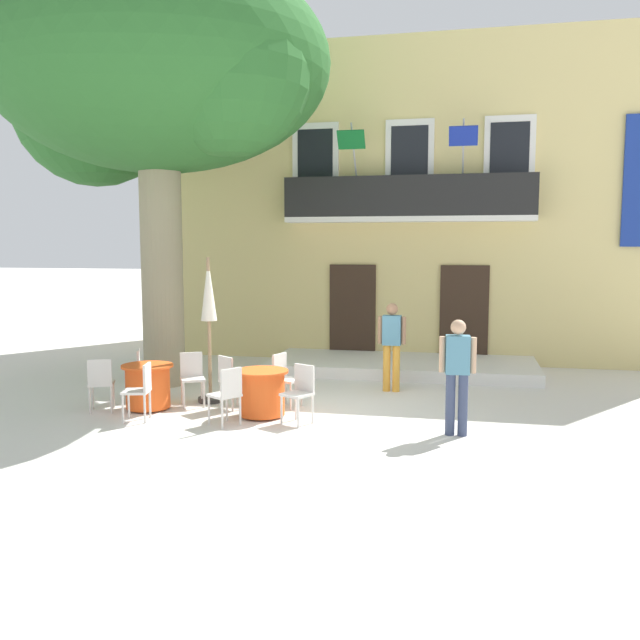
# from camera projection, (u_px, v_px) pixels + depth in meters

# --- Properties ---
(ground_plane) EXTENTS (120.00, 120.00, 0.00)m
(ground_plane) POSITION_uv_depth(u_px,v_px,m) (323.00, 411.00, 11.25)
(ground_plane) COLOR silver
(building_facade) EXTENTS (13.00, 5.09, 7.50)m
(building_facade) POSITION_uv_depth(u_px,v_px,m) (415.00, 207.00, 17.41)
(building_facade) COLOR #DBC67F
(building_facade) RESTS_ON ground
(entrance_step_platform) EXTENTS (5.75, 2.39, 0.25)m
(entrance_step_platform) POSITION_uv_depth(u_px,v_px,m) (402.00, 366.00, 14.73)
(entrance_step_platform) COLOR silver
(entrance_step_platform) RESTS_ON ground
(plane_tree) EXTENTS (6.79, 5.96, 8.12)m
(plane_tree) POSITION_uv_depth(u_px,v_px,m) (153.00, 76.00, 12.81)
(plane_tree) COLOR gray
(plane_tree) RESTS_ON ground
(cafe_table_near_tree) EXTENTS (0.86, 0.86, 0.76)m
(cafe_table_near_tree) POSITION_uv_depth(u_px,v_px,m) (262.00, 393.00, 10.86)
(cafe_table_near_tree) COLOR #EA561E
(cafe_table_near_tree) RESTS_ON ground
(cafe_chair_near_tree_0) EXTENTS (0.56, 0.56, 0.91)m
(cafe_chair_near_tree_0) POSITION_uv_depth(u_px,v_px,m) (231.00, 378.00, 11.34)
(cafe_chair_near_tree_0) COLOR silver
(cafe_chair_near_tree_0) RESTS_ON ground
(cafe_chair_near_tree_1) EXTENTS (0.55, 0.55, 0.91)m
(cafe_chair_near_tree_1) POSITION_uv_depth(u_px,v_px,m) (227.00, 392.00, 10.26)
(cafe_chair_near_tree_1) COLOR silver
(cafe_chair_near_tree_1) RESTS_ON ground
(cafe_chair_near_tree_2) EXTENTS (0.54, 0.54, 0.91)m
(cafe_chair_near_tree_2) POSITION_uv_depth(u_px,v_px,m) (300.00, 390.00, 10.43)
(cafe_chair_near_tree_2) COLOR silver
(cafe_chair_near_tree_2) RESTS_ON ground
(cafe_chair_near_tree_3) EXTENTS (0.51, 0.51, 0.91)m
(cafe_chair_near_tree_3) POSITION_uv_depth(u_px,v_px,m) (285.00, 376.00, 11.51)
(cafe_chair_near_tree_3) COLOR silver
(cafe_chair_near_tree_3) RESTS_ON ground
(cafe_table_middle) EXTENTS (0.86, 0.86, 0.76)m
(cafe_table_middle) POSITION_uv_depth(u_px,v_px,m) (148.00, 386.00, 11.34)
(cafe_table_middle) COLOR #EA561E
(cafe_table_middle) RESTS_ON ground
(cafe_chair_middle_0) EXTENTS (0.53, 0.53, 0.91)m
(cafe_chair_middle_0) POSITION_uv_depth(u_px,v_px,m) (101.00, 381.00, 11.10)
(cafe_chair_middle_0) COLOR silver
(cafe_chair_middle_0) RESTS_ON ground
(cafe_chair_middle_1) EXTENTS (0.48, 0.48, 0.91)m
(cafe_chair_middle_1) POSITION_uv_depth(u_px,v_px,m) (141.00, 388.00, 10.58)
(cafe_chair_middle_1) COLOR silver
(cafe_chair_middle_1) RESTS_ON ground
(cafe_chair_middle_2) EXTENTS (0.54, 0.54, 0.91)m
(cafe_chair_middle_2) POSITION_uv_depth(u_px,v_px,m) (192.00, 375.00, 11.61)
(cafe_chair_middle_2) COLOR silver
(cafe_chair_middle_2) RESTS_ON ground
(cafe_chair_middle_3) EXTENTS (0.53, 0.53, 0.91)m
(cafe_chair_middle_3) POSITION_uv_depth(u_px,v_px,m) (145.00, 370.00, 12.04)
(cafe_chair_middle_3) COLOR silver
(cafe_chair_middle_3) RESTS_ON ground
(cafe_umbrella) EXTENTS (0.44, 0.44, 2.55)m
(cafe_umbrella) POSITION_uv_depth(u_px,v_px,m) (209.00, 308.00, 11.72)
(cafe_umbrella) COLOR #997A56
(cafe_umbrella) RESTS_ON ground
(pedestrian_near_entrance) EXTENTS (0.53, 0.22, 1.68)m
(pedestrian_near_entrance) POSITION_uv_depth(u_px,v_px,m) (392.00, 342.00, 12.65)
(pedestrian_near_entrance) COLOR gold
(pedestrian_near_entrance) RESTS_ON ground
(pedestrian_mid_plaza) EXTENTS (0.53, 0.25, 1.70)m
(pedestrian_mid_plaza) POSITION_uv_depth(u_px,v_px,m) (457.00, 370.00, 9.71)
(pedestrian_mid_plaza) COLOR #384260
(pedestrian_mid_plaza) RESTS_ON ground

